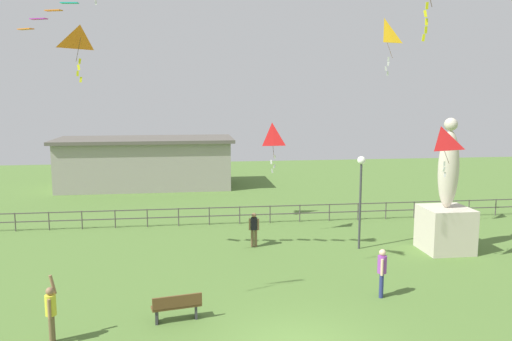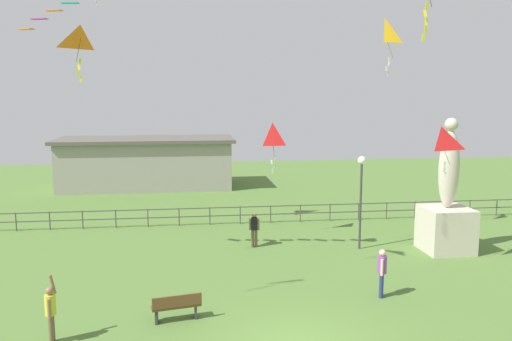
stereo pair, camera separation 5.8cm
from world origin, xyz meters
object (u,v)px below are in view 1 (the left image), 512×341
object	(u,v)px
park_bench	(177,306)
kite_3	(384,35)
kite_1	(272,136)
kite_5	(440,141)
person_1	(382,270)
lamppost	(361,181)
person_0	(51,310)
person_3	(254,227)
kite_7	(81,39)
statue_monument	(446,214)

from	to	relation	value
park_bench	kite_3	distance (m)	15.74
kite_1	kite_5	bearing A→B (deg)	-42.30
park_bench	person_1	xyz separation A→B (m)	(6.85, 1.00, 0.50)
lamppost	person_0	distance (m)	13.75
person_0	kite_1	size ratio (longest dim) A/B	0.80
lamppost	kite_3	bearing A→B (deg)	51.80
person_3	kite_5	bearing A→B (deg)	-26.93
kite_7	statue_monument	bearing A→B (deg)	4.14
person_1	kite_5	size ratio (longest dim) A/B	0.87
park_bench	kite_1	distance (m)	11.12
lamppost	kite_7	distance (m)	12.76
statue_monument	kite_7	distance (m)	16.52
park_bench	kite_5	size ratio (longest dim) A/B	0.81
lamppost	person_0	bearing A→B (deg)	-146.58
person_3	kite_1	size ratio (longest dim) A/B	0.66
park_bench	kite_1	world-z (taller)	kite_1
person_0	kite_7	xyz separation A→B (m)	(0.09, 5.59, 7.83)
kite_5	kite_3	bearing A→B (deg)	98.13
park_bench	kite_1	xyz separation A→B (m)	(4.44, 9.20, 4.39)
kite_1	person_3	bearing A→B (deg)	-121.96
kite_1	kite_5	distance (m)	7.83
lamppost	person_1	bearing A→B (deg)	-101.19
statue_monument	park_bench	distance (m)	12.95
statue_monument	person_1	xyz separation A→B (m)	(-4.71, -4.69, -0.70)
person_3	kite_7	world-z (taller)	kite_7
person_1	kite_7	size ratio (longest dim) A/B	0.83
kite_3	kite_5	xyz separation A→B (m)	(0.66, -4.63, -4.53)
park_bench	person_0	world-z (taller)	person_0
person_1	person_0	bearing A→B (deg)	-169.08
person_0	kite_7	distance (m)	9.63
person_3	kite_1	xyz separation A→B (m)	(1.10, 1.77, 3.95)
person_0	kite_1	distance (m)	13.42
kite_1	kite_7	xyz separation A→B (m)	(-7.74, -4.59, 3.93)
park_bench	person_3	world-z (taller)	person_3
park_bench	kite_5	xyz separation A→B (m)	(10.23, 3.94, 4.57)
kite_5	lamppost	bearing A→B (deg)	131.62
lamppost	park_bench	world-z (taller)	lamppost
statue_monument	kite_7	bearing A→B (deg)	-175.86
person_1	kite_5	distance (m)	6.05
person_1	kite_7	world-z (taller)	kite_7
statue_monument	kite_5	distance (m)	4.04
statue_monument	kite_3	size ratio (longest dim) A/B	2.28
lamppost	kite_1	size ratio (longest dim) A/B	1.76
kite_7	lamppost	bearing A→B (deg)	9.53
kite_5	kite_7	size ratio (longest dim) A/B	0.96
kite_7	kite_1	bearing A→B (deg)	30.65
lamppost	person_3	distance (m)	5.17
person_3	kite_3	world-z (taller)	kite_3
person_3	kite_7	xyz separation A→B (m)	(-6.64, -2.82, 7.89)
person_0	kite_5	xyz separation A→B (m)	(13.62, 4.91, 4.09)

